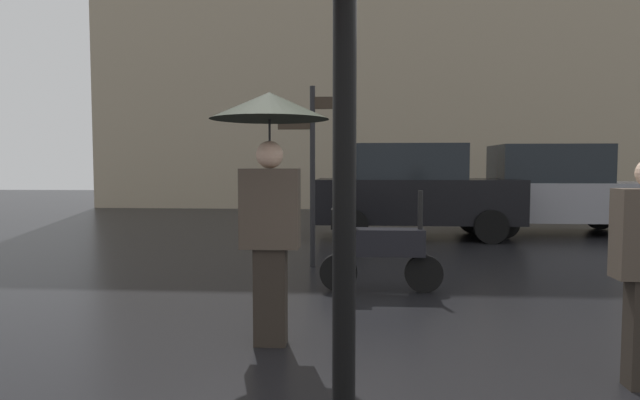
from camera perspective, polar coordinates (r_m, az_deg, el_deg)
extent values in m
cylinder|color=black|center=(1.59, 2.59, -1.59)|extent=(0.07, 0.07, 2.77)
cube|color=#2A241E|center=(4.66, -5.28, -10.19)|extent=(0.27, 0.17, 0.83)
cube|color=#473D33|center=(4.54, -5.34, -0.91)|extent=(0.50, 0.22, 0.67)
sphere|color=beige|center=(4.52, -5.37, 4.81)|extent=(0.23, 0.23, 0.23)
cylinder|color=black|center=(4.53, -5.38, 6.65)|extent=(0.02, 0.02, 0.30)
cone|color=#2C3226|center=(4.55, -5.40, 9.95)|extent=(1.00, 1.00, 0.22)
cylinder|color=black|center=(6.64, 10.99, -7.69)|extent=(0.46, 0.09, 0.46)
cylinder|color=black|center=(6.60, 1.98, -7.71)|extent=(0.46, 0.09, 0.46)
cube|color=black|center=(6.54, 6.53, -4.46)|extent=(1.03, 0.32, 0.32)
cube|color=black|center=(6.50, 2.45, -2.00)|extent=(0.28, 0.28, 0.24)
cylinder|color=black|center=(6.54, 10.62, -1.41)|extent=(0.06, 0.06, 0.55)
cube|color=gray|center=(13.24, 23.77, -0.10)|extent=(4.19, 1.77, 0.85)
cube|color=black|center=(13.14, 23.00, 3.58)|extent=(2.31, 1.63, 0.84)
cylinder|color=black|center=(14.60, 27.58, -1.56)|extent=(0.62, 0.18, 0.62)
cylinder|color=black|center=(13.00, 30.71, -2.25)|extent=(0.62, 0.18, 0.62)
cylinder|color=black|center=(13.73, 17.10, -1.61)|extent=(0.62, 0.18, 0.62)
cylinder|color=black|center=(12.02, 19.03, -2.38)|extent=(0.62, 0.18, 0.62)
cube|color=black|center=(11.59, 10.21, -0.05)|extent=(4.21, 1.65, 0.91)
cube|color=black|center=(11.54, 9.22, 4.04)|extent=(2.32, 1.52, 0.73)
cylinder|color=black|center=(12.66, 15.96, -1.90)|extent=(0.67, 0.18, 0.67)
cylinder|color=black|center=(11.06, 17.74, -2.72)|extent=(0.67, 0.18, 0.67)
cylinder|color=black|center=(12.38, 3.45, -1.89)|extent=(0.67, 0.18, 0.67)
cylinder|color=black|center=(10.74, 3.38, -2.74)|extent=(0.67, 0.18, 0.67)
cylinder|color=black|center=(8.04, -0.80, 2.42)|extent=(0.08, 0.08, 2.71)
cube|color=#33281E|center=(8.08, 1.21, 10.29)|extent=(0.56, 0.04, 0.18)
cube|color=#33281E|center=(8.09, -2.66, 8.14)|extent=(0.52, 0.04, 0.18)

